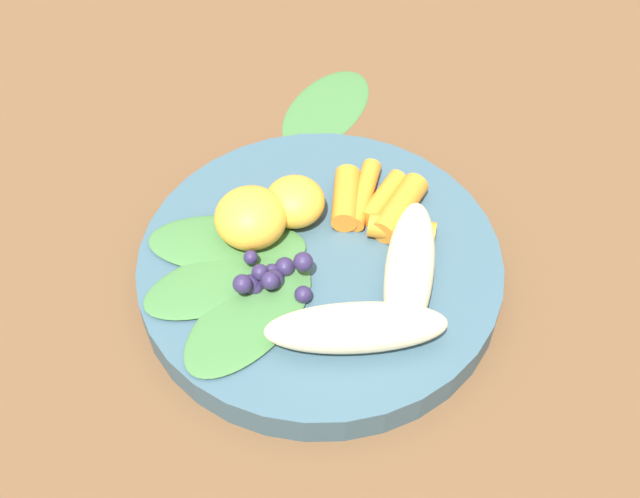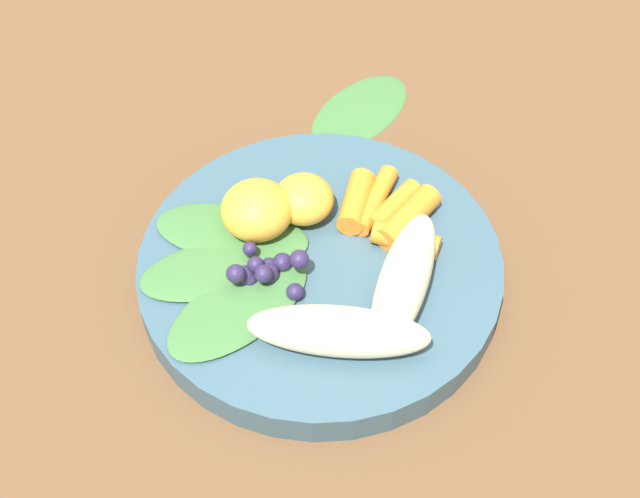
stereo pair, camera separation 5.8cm
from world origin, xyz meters
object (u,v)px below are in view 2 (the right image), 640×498
Objects in this scene: banana_peeled_left at (404,279)px; kale_leaf_stray at (360,109)px; bowl at (320,269)px; orange_segment_near at (257,210)px; banana_peeled_right at (332,332)px.

banana_peeled_left reaches higher than kale_leaf_stray.
orange_segment_near reaches higher than bowl.
orange_segment_near reaches higher than kale_leaf_stray.
bowl is 2.19× the size of banana_peeled_right.
orange_segment_near reaches higher than banana_peeled_right.
banana_peeled_right is (0.07, -0.00, 0.03)m from bowl.
banana_peeled_left is (0.04, 0.05, 0.03)m from bowl.
kale_leaf_stray is at bearing 143.81° from orange_segment_near.
kale_leaf_stray is (-0.25, 0.07, -0.04)m from banana_peeled_right.
banana_peeled_right is at bearing -148.27° from kale_leaf_stray.
banana_peeled_left is at bearing -136.63° from kale_leaf_stray.
orange_segment_near is at bearing -131.42° from bowl.
banana_peeled_left is at bearing 50.14° from orange_segment_near.
kale_leaf_stray is at bearing 160.17° from bowl.
orange_segment_near is 0.18m from kale_leaf_stray.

